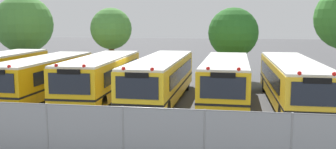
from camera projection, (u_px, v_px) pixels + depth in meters
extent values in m
plane|color=#424244|center=(132.00, 100.00, 22.09)|extent=(160.00, 160.00, 0.00)
cube|color=black|center=(12.00, 68.00, 23.34)|extent=(0.20, 8.30, 0.75)
cylinder|color=black|center=(36.00, 80.00, 26.70)|extent=(0.30, 1.01, 1.00)
cylinder|color=black|center=(8.00, 79.00, 26.99)|extent=(0.30, 1.01, 1.00)
cube|color=#EAA80C|center=(45.00, 76.00, 22.74)|extent=(2.52, 9.58, 1.98)
cube|color=white|center=(44.00, 59.00, 22.59)|extent=(2.47, 9.39, 0.12)
cube|color=black|center=(65.00, 71.00, 22.78)|extent=(0.13, 7.45, 0.71)
cube|color=black|center=(29.00, 70.00, 23.19)|extent=(0.13, 7.45, 0.71)
cube|color=black|center=(45.00, 82.00, 22.80)|extent=(2.54, 9.67, 0.10)
sphere|color=red|center=(9.00, 66.00, 17.95)|extent=(0.18, 0.18, 0.18)
cylinder|color=black|center=(32.00, 102.00, 19.39)|extent=(0.29, 1.00, 1.00)
cylinder|color=black|center=(81.00, 82.00, 25.58)|extent=(0.29, 1.00, 1.00)
cylinder|color=black|center=(52.00, 81.00, 25.94)|extent=(0.29, 1.00, 1.00)
cube|color=yellow|center=(102.00, 77.00, 22.12)|extent=(2.70, 9.72, 2.09)
cube|color=white|center=(101.00, 58.00, 21.97)|extent=(2.65, 9.53, 0.12)
cube|color=black|center=(70.00, 110.00, 17.44)|extent=(2.52, 0.22, 0.36)
cube|color=black|center=(69.00, 84.00, 17.31)|extent=(2.03, 0.11, 1.00)
cube|color=black|center=(123.00, 71.00, 22.21)|extent=(0.22, 7.54, 0.75)
cube|color=black|center=(83.00, 70.00, 22.54)|extent=(0.22, 7.54, 0.75)
cube|color=black|center=(102.00, 83.00, 22.18)|extent=(2.73, 9.82, 0.10)
sphere|color=red|center=(84.00, 66.00, 17.27)|extent=(0.18, 0.18, 0.18)
sphere|color=red|center=(56.00, 65.00, 17.45)|extent=(0.18, 0.18, 0.18)
cube|color=black|center=(69.00, 72.00, 17.22)|extent=(1.11, 0.11, 0.24)
cylinder|color=black|center=(102.00, 104.00, 18.74)|extent=(0.30, 1.01, 1.00)
cylinder|color=black|center=(61.00, 103.00, 19.03)|extent=(0.30, 1.01, 1.00)
cylinder|color=black|center=(132.00, 83.00, 25.08)|extent=(0.30, 1.01, 1.00)
cylinder|color=black|center=(100.00, 83.00, 25.37)|extent=(0.30, 1.01, 1.00)
cube|color=yellow|center=(161.00, 78.00, 21.71)|extent=(2.55, 11.02, 2.08)
cube|color=white|center=(161.00, 59.00, 21.55)|extent=(2.50, 10.80, 0.12)
cube|color=black|center=(137.00, 116.00, 16.41)|extent=(2.41, 0.20, 0.36)
cube|color=black|center=(137.00, 88.00, 16.28)|extent=(1.94, 0.09, 1.00)
cube|color=black|center=(182.00, 72.00, 21.74)|extent=(0.19, 8.57, 0.75)
cube|color=black|center=(142.00, 71.00, 22.16)|extent=(0.19, 8.57, 0.75)
cube|color=black|center=(161.00, 85.00, 21.77)|extent=(2.57, 11.13, 0.10)
sphere|color=red|center=(152.00, 69.00, 16.22)|extent=(0.18, 0.18, 0.18)
sphere|color=red|center=(123.00, 68.00, 16.44)|extent=(0.18, 0.18, 0.18)
cube|color=black|center=(137.00, 75.00, 16.19)|extent=(1.06, 0.10, 0.24)
cylinder|color=black|center=(166.00, 110.00, 17.66)|extent=(0.30, 1.00, 1.00)
cylinder|color=black|center=(124.00, 108.00, 18.02)|extent=(0.30, 1.00, 1.00)
cylinder|color=black|center=(187.00, 83.00, 25.25)|extent=(0.30, 1.00, 1.00)
cylinder|color=black|center=(157.00, 82.00, 25.61)|extent=(0.30, 1.00, 1.00)
cube|color=yellow|center=(226.00, 79.00, 21.10)|extent=(2.68, 9.70, 2.07)
cube|color=white|center=(226.00, 60.00, 20.94)|extent=(2.63, 9.50, 0.12)
cube|color=black|center=(222.00, 115.00, 16.46)|extent=(2.49, 0.22, 0.36)
cube|color=black|center=(223.00, 88.00, 16.34)|extent=(2.00, 0.11, 0.99)
cube|color=black|center=(248.00, 73.00, 21.12)|extent=(0.23, 7.52, 0.74)
cube|color=black|center=(205.00, 72.00, 21.57)|extent=(0.23, 7.52, 0.74)
cube|color=black|center=(226.00, 87.00, 21.16)|extent=(2.71, 9.79, 0.10)
sphere|color=red|center=(239.00, 69.00, 16.26)|extent=(0.18, 0.18, 0.18)
sphere|color=red|center=(208.00, 68.00, 16.51)|extent=(0.18, 0.18, 0.18)
cube|color=black|center=(223.00, 75.00, 16.25)|extent=(1.10, 0.11, 0.24)
cylinder|color=black|center=(246.00, 109.00, 17.70)|extent=(0.31, 1.01, 1.00)
cylinder|color=black|center=(201.00, 107.00, 18.09)|extent=(0.31, 1.01, 1.00)
cylinder|color=black|center=(244.00, 86.00, 23.97)|extent=(0.31, 1.01, 1.00)
cylinder|color=black|center=(210.00, 85.00, 24.36)|extent=(0.31, 1.01, 1.00)
cube|color=yellow|center=(292.00, 81.00, 20.57)|extent=(2.43, 11.36, 2.05)
cube|color=white|center=(293.00, 62.00, 20.41)|extent=(2.38, 11.13, 0.12)
cube|color=black|center=(315.00, 124.00, 15.07)|extent=(2.48, 0.16, 0.36)
cube|color=black|center=(317.00, 94.00, 14.95)|extent=(1.99, 0.06, 0.98)
cube|color=black|center=(315.00, 75.00, 20.62)|extent=(0.04, 8.86, 0.74)
cube|color=black|center=(269.00, 74.00, 21.01)|extent=(0.04, 8.86, 0.74)
cube|color=black|center=(292.00, 88.00, 20.63)|extent=(2.46, 11.47, 0.10)
sphere|color=red|center=(334.00, 74.00, 14.89)|extent=(0.18, 0.18, 0.18)
sphere|color=red|center=(299.00, 73.00, 15.10)|extent=(0.18, 0.18, 0.18)
cube|color=black|center=(317.00, 81.00, 14.86)|extent=(1.09, 0.08, 0.24)
cylinder|color=black|center=(333.00, 117.00, 16.34)|extent=(0.28, 1.00, 1.00)
cylinder|color=black|center=(282.00, 115.00, 16.68)|extent=(0.28, 1.00, 1.00)
cylinder|color=black|center=(299.00, 85.00, 24.31)|extent=(0.28, 1.00, 1.00)
cylinder|color=black|center=(265.00, 84.00, 24.65)|extent=(0.28, 1.00, 1.00)
cylinder|color=#4C3823|center=(26.00, 60.00, 33.28)|extent=(0.34, 0.34, 2.49)
sphere|color=#478438|center=(24.00, 24.00, 32.83)|extent=(5.08, 5.08, 5.08)
sphere|color=#478438|center=(28.00, 21.00, 32.87)|extent=(3.98, 3.98, 3.98)
cylinder|color=#4C3823|center=(112.00, 61.00, 30.50)|extent=(0.47, 0.47, 2.81)
sphere|color=#478438|center=(111.00, 29.00, 30.12)|extent=(3.34, 3.34, 3.34)
sphere|color=#478438|center=(106.00, 24.00, 30.36)|extent=(1.89, 1.89, 1.89)
cylinder|color=#4C3823|center=(232.00, 65.00, 29.87)|extent=(0.47, 0.47, 2.27)
sphere|color=#286623|center=(233.00, 33.00, 29.50)|extent=(3.97, 3.97, 3.97)
sphere|color=#286623|center=(232.00, 28.00, 29.08)|extent=(2.80, 2.80, 2.80)
cylinder|color=#9EA0A3|center=(48.00, 130.00, 12.73)|extent=(0.07, 0.07, 1.90)
cylinder|color=#9EA0A3|center=(123.00, 134.00, 12.31)|extent=(0.07, 0.07, 1.90)
cylinder|color=#9EA0A3|center=(204.00, 138.00, 11.90)|extent=(0.07, 0.07, 1.90)
cylinder|color=#9EA0A3|center=(291.00, 142.00, 11.48)|extent=(0.07, 0.07, 1.90)
cube|color=#ADB2B7|center=(85.00, 132.00, 12.52)|extent=(24.10, 0.02, 1.86)
cylinder|color=#9EA0A3|center=(84.00, 106.00, 12.39)|extent=(24.10, 0.04, 0.04)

